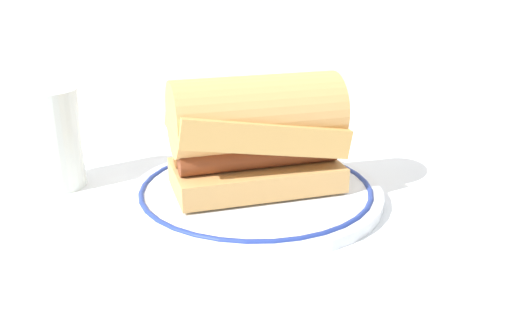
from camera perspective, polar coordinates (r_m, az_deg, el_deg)
ground_plane at (r=0.59m, az=-0.31°, el=-5.49°), size 1.50×1.50×0.00m
plate at (r=0.62m, az=-0.00°, el=-3.24°), size 0.28×0.28×0.01m
sausage_sandwich at (r=0.59m, az=0.00°, el=2.82°), size 0.19×0.12×0.12m
drinking_glass at (r=0.68m, az=-19.93°, el=1.47°), size 0.07×0.07×0.11m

